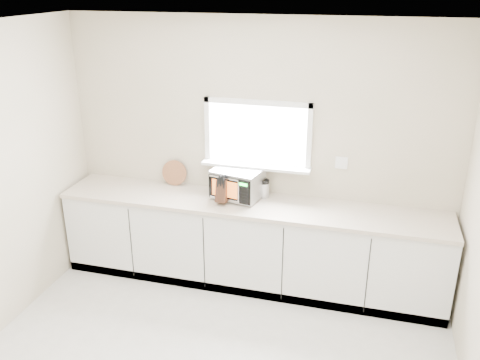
% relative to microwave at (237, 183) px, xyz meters
% --- Properties ---
extents(back_wall, '(4.00, 0.17, 2.70)m').
position_rel_microwave_xyz_m(back_wall, '(0.16, 0.21, 0.28)').
color(back_wall, beige).
rests_on(back_wall, ground).
extents(cabinets, '(3.92, 0.60, 0.88)m').
position_rel_microwave_xyz_m(cabinets, '(0.16, -0.08, -0.64)').
color(cabinets, silver).
rests_on(cabinets, ground).
extents(countertop, '(3.92, 0.64, 0.04)m').
position_rel_microwave_xyz_m(countertop, '(0.16, -0.09, -0.18)').
color(countertop, beige).
rests_on(countertop, cabinets).
extents(microwave, '(0.53, 0.46, 0.31)m').
position_rel_microwave_xyz_m(microwave, '(0.00, 0.00, 0.00)').
color(microwave, black).
rests_on(microwave, countertop).
extents(knife_block, '(0.11, 0.22, 0.32)m').
position_rel_microwave_xyz_m(knife_block, '(-0.11, -0.16, -0.02)').
color(knife_block, '#49281A').
rests_on(knife_block, countertop).
extents(cutting_board, '(0.28, 0.07, 0.27)m').
position_rel_microwave_xyz_m(cutting_board, '(-0.75, 0.16, -0.02)').
color(cutting_board, '#955939').
rests_on(cutting_board, countertop).
extents(coffee_grinder, '(0.11, 0.11, 0.19)m').
position_rel_microwave_xyz_m(coffee_grinder, '(0.26, 0.09, -0.07)').
color(coffee_grinder, '#B6B9BE').
rests_on(coffee_grinder, countertop).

